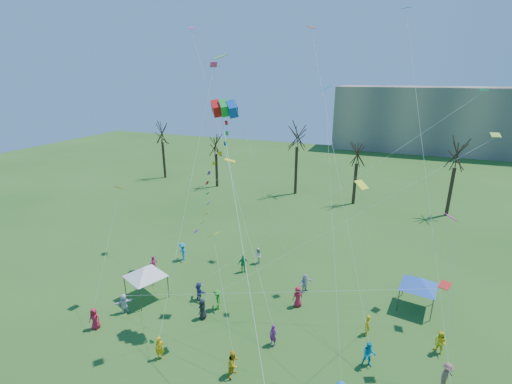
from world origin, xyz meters
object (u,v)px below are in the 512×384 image
at_px(distant_building, 469,121).
at_px(canopy_tent_white, 145,271).
at_px(canopy_tent_blue, 419,282).
at_px(big_box_kite, 216,182).

relative_size(distant_building, canopy_tent_white, 16.87).
bearing_deg(canopy_tent_blue, distant_building, 79.76).
bearing_deg(distant_building, canopy_tent_blue, -100.24).
relative_size(big_box_kite, canopy_tent_blue, 4.81).
height_order(distant_building, big_box_kite, big_box_kite).
xyz_separation_m(distant_building, canopy_tent_blue, (-12.41, -68.71, -5.18)).
xyz_separation_m(canopy_tent_white, canopy_tent_blue, (20.73, 6.65, -0.13)).
height_order(distant_building, canopy_tent_blue, distant_building).
bearing_deg(big_box_kite, distant_building, 71.08).
xyz_separation_m(distant_building, canopy_tent_white, (-33.14, -75.36, -5.05)).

